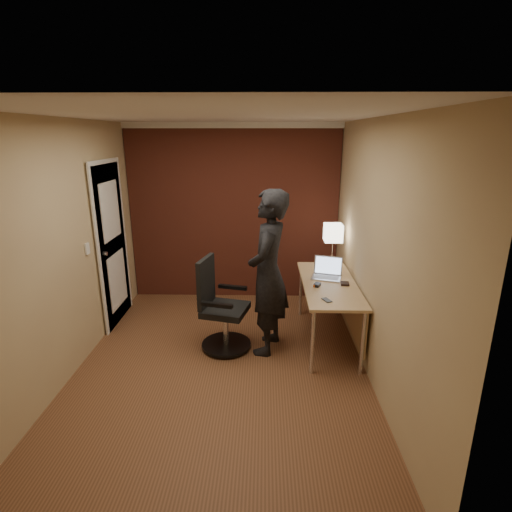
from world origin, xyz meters
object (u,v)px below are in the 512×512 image
laptop (327,272)px  office_chair (220,310)px  mouse (317,285)px  wallet (345,284)px  person (268,273)px  phone (327,300)px  desk_lamp (333,233)px  desk (335,293)px

laptop → office_chair: bearing=-163.1°
laptop → mouse: (-0.15, -0.31, -0.05)m
wallet → person: bearing=-170.8°
mouse → office_chair: 1.12m
phone → wallet: (0.27, 0.46, 0.01)m
desk_lamp → laptop: 0.59m
phone → office_chair: office_chair is taller
mouse → phone: mouse is taller
desk → person: 0.85m
phone → office_chair: size_ratio=0.11×
desk → phone: phone is taller
desk → desk_lamp: size_ratio=2.80×
desk → wallet: 0.18m
mouse → desk: bearing=52.1°
phone → person: person is taller
laptop → phone: size_ratio=3.38×
desk_lamp → person: person is taller
desk_lamp → phone: size_ratio=4.65×
wallet → person: 0.89m
phone → wallet: wallet is taller
laptop → phone: bearing=-98.4°
desk → desk_lamp: 0.85m
wallet → office_chair: (-1.40, -0.12, -0.28)m
phone → office_chair: (-1.13, 0.33, -0.28)m
desk_lamp → laptop: bearing=-105.3°
mouse → person: 0.57m
phone → desk_lamp: bearing=54.9°
desk → mouse: (-0.22, -0.12, 0.14)m
person → mouse: bearing=112.3°
phone → mouse: bearing=73.1°
mouse → laptop: bearing=87.6°
desk → phone: 0.56m
desk → mouse: bearing=-151.8°
desk_lamp → mouse: desk_lamp is taller
desk_lamp → wallet: bearing=-86.9°
mouse → person: (-0.55, -0.08, 0.16)m
office_chair → phone: bearing=-16.4°
mouse → wallet: mouse is taller
laptop → mouse: laptop is taller
desk_lamp → office_chair: 1.74m
phone → wallet: size_ratio=1.05×
desk_lamp → phone: 1.26m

